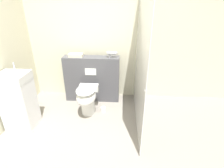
% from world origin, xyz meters
% --- Properties ---
extents(ground_plane, '(12.00, 12.00, 0.00)m').
position_xyz_m(ground_plane, '(0.00, 0.00, 0.00)').
color(ground_plane, gray).
extents(wall_back, '(8.00, 0.06, 2.50)m').
position_xyz_m(wall_back, '(0.00, 1.89, 1.25)').
color(wall_back, beige).
rests_on(wall_back, ground_plane).
extents(partition_panel, '(1.13, 0.27, 0.95)m').
position_xyz_m(partition_panel, '(-0.18, 1.64, 0.48)').
color(partition_panel, '#4C4C51').
rests_on(partition_panel, ground_plane).
extents(shower_glass, '(0.04, 1.77, 2.13)m').
position_xyz_m(shower_glass, '(0.72, 0.97, 1.07)').
color(shower_glass, silver).
rests_on(shower_glass, ground_plane).
extents(toilet, '(0.36, 0.59, 0.56)m').
position_xyz_m(toilet, '(-0.18, 1.05, 0.35)').
color(toilet, white).
rests_on(toilet, ground_plane).
extents(sink_vanity, '(0.45, 0.41, 1.10)m').
position_xyz_m(sink_vanity, '(-1.23, 0.67, 0.48)').
color(sink_vanity, white).
rests_on(sink_vanity, ground_plane).
extents(hair_drier, '(0.21, 0.07, 0.13)m').
position_xyz_m(hair_drier, '(0.24, 1.63, 1.04)').
color(hair_drier, '#B7B7BC').
rests_on(hair_drier, partition_panel).
extents(folded_towel, '(0.28, 0.14, 0.07)m').
position_xyz_m(folded_towel, '(-0.48, 1.63, 0.98)').
color(folded_towel, beige).
rests_on(folded_towel, partition_panel).
extents(spare_toilet_roll, '(0.10, 0.10, 0.09)m').
position_xyz_m(spare_toilet_roll, '(0.10, 1.16, 0.05)').
color(spare_toilet_roll, white).
rests_on(spare_toilet_roll, ground_plane).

